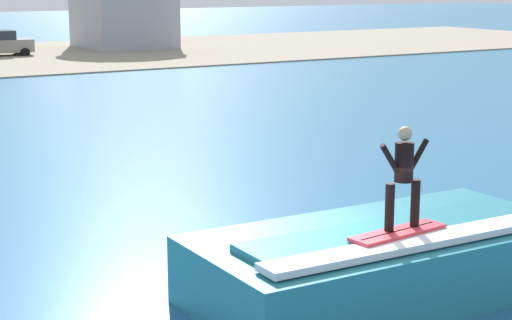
# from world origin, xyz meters

# --- Properties ---
(ground_plane) EXTENTS (260.00, 260.00, 0.00)m
(ground_plane) POSITION_xyz_m (0.00, 0.00, 0.00)
(ground_plane) COLOR #24638F
(wave_crest) EXTENTS (6.91, 3.29, 1.36)m
(wave_crest) POSITION_xyz_m (1.15, -0.41, 0.64)
(wave_crest) COLOR teal
(wave_crest) RESTS_ON ground_plane
(surfboard) EXTENTS (1.95, 0.72, 0.06)m
(surfboard) POSITION_xyz_m (0.89, -1.08, 1.39)
(surfboard) COLOR #D8333F
(surfboard) RESTS_ON wave_crest
(surfer) EXTENTS (1.03, 0.32, 1.76)m
(surfer) POSITION_xyz_m (1.04, -1.00, 2.40)
(surfer) COLOR black
(surfer) RESTS_ON surfboard
(car_far_shore) EXTENTS (4.11, 2.22, 1.86)m
(car_far_shore) POSITION_xyz_m (7.62, 50.55, 0.95)
(car_far_shore) COLOR gray
(car_far_shore) RESTS_ON ground_plane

